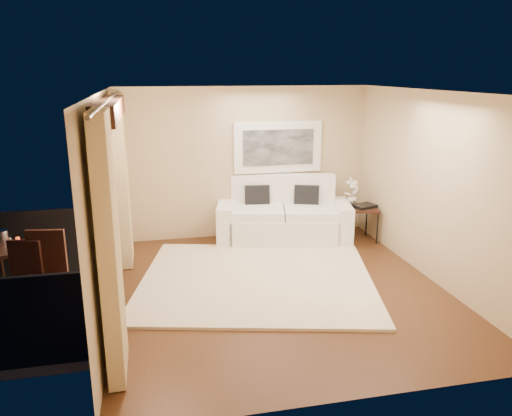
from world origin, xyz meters
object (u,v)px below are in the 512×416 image
object	(u,v)px
side_table	(361,210)
orchid	(352,192)
sofa	(283,218)
bistro_table	(15,253)
ice_bucket	(1,238)
balcony_chair_far	(31,268)
balcony_chair_near	(45,267)

from	to	relation	value
side_table	orchid	bearing A→B (deg)	134.09
sofa	bistro_table	xyz separation A→B (m)	(-4.10, -1.63, 0.25)
bistro_table	side_table	bearing A→B (deg)	12.83
sofa	ice_bucket	size ratio (longest dim) A/B	12.50
orchid	balcony_chair_far	distance (m)	5.33
sofa	bistro_table	distance (m)	4.42
side_table	ice_bucket	world-z (taller)	ice_bucket
orchid	balcony_chair_near	bearing A→B (deg)	-158.05
side_table	bistro_table	bearing A→B (deg)	-167.17
sofa	balcony_chair_near	world-z (taller)	sofa
balcony_chair_far	bistro_table	bearing A→B (deg)	-37.74
sofa	side_table	xyz separation A→B (m)	(1.31, -0.39, 0.17)
sofa	balcony_chair_near	xyz separation A→B (m)	(-3.62, -2.20, 0.23)
bistro_table	balcony_chair_near	world-z (taller)	balcony_chair_near
orchid	bistro_table	bearing A→B (deg)	-165.57
side_table	ice_bucket	bearing A→B (deg)	-168.65
orchid	bistro_table	size ratio (longest dim) A/B	0.70
orchid	balcony_chair_far	world-z (taller)	orchid
sofa	ice_bucket	bearing A→B (deg)	-148.51
side_table	balcony_chair_near	distance (m)	5.26
side_table	ice_bucket	size ratio (longest dim) A/B	3.44
sofa	ice_bucket	xyz separation A→B (m)	(-4.27, -1.51, 0.43)
side_table	bistro_table	distance (m)	5.56
ice_bucket	balcony_chair_near	bearing A→B (deg)	-46.79
orchid	ice_bucket	world-z (taller)	orchid
side_table	balcony_chair_far	world-z (taller)	balcony_chair_far
orchid	ice_bucket	size ratio (longest dim) A/B	2.56
side_table	orchid	distance (m)	0.36
bistro_table	ice_bucket	bearing A→B (deg)	146.48
balcony_chair_far	ice_bucket	world-z (taller)	balcony_chair_far
sofa	side_table	distance (m)	1.38
sofa	balcony_chair_near	distance (m)	4.25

